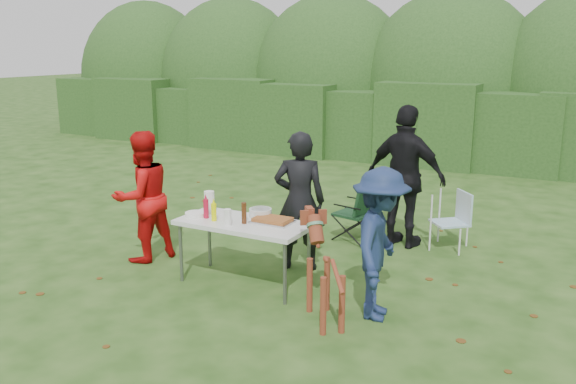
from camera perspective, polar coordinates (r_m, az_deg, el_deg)
The scene contains 20 objects.
ground at distance 7.24m, azimuth -4.64°, elevation -8.06°, with size 80.00×80.00×0.00m, color #1E4211.
hedge_row at distance 14.23m, azimuth 13.15°, elevation 5.98°, with size 22.00×1.40×1.70m, color #23471C.
shrub_backdrop at distance 15.70m, azimuth 14.89°, elevation 9.34°, with size 20.00×2.60×3.20m, color #3D6628.
folding_table at distance 6.86m, azimuth -4.17°, elevation -3.21°, with size 1.50×0.70×0.74m.
person_cook at distance 7.30m, azimuth 1.08°, elevation -0.84°, with size 0.62×0.40×1.69m, color black.
person_red_jacket at distance 7.81m, azimuth -13.45°, elevation -0.42°, with size 0.80×0.62×1.64m, color red.
person_black_puffy at distance 8.24m, azimuth 10.95°, elevation 1.40°, with size 1.12×0.47×1.91m, color black.
child at distance 6.07m, azimuth 8.59°, elevation -4.84°, with size 0.99×0.57×1.53m, color navy.
dog at distance 5.99m, azimuth 3.53°, elevation -7.71°, with size 1.04×0.42×0.99m, color brown, non-canonical shape.
camping_chair at distance 8.52m, azimuth 6.15°, elevation -1.72°, with size 0.53×0.53×0.85m, color #15351C, non-canonical shape.
lawn_chair at distance 8.39m, azimuth 14.89°, elevation -2.58°, with size 0.46×0.46×0.78m, color #539FBD, non-canonical shape.
food_tray at distance 6.79m, azimuth -1.46°, elevation -2.79°, with size 0.45×0.30×0.02m, color #B7B7BA.
focaccia_bread at distance 6.79m, azimuth -1.46°, elevation -2.56°, with size 0.40×0.26×0.04m, color #995525.
mustard_bottle at distance 6.89m, azimuth -6.95°, elevation -1.88°, with size 0.06×0.06×0.20m, color #F2FA00.
ketchup_bottle at distance 7.00m, azimuth -7.68°, elevation -1.55°, with size 0.06×0.06×0.22m, color #B4102F.
beer_bottle at distance 6.74m, azimuth -4.14°, elevation -1.98°, with size 0.06×0.06×0.24m, color #47230F.
paper_towel_roll at distance 7.21m, azimuth -7.37°, elevation -0.94°, with size 0.12×0.12×0.26m, color white.
cup_stack at distance 6.71m, azimuth -5.67°, elevation -2.35°, with size 0.08×0.08×0.18m, color white.
pasta_bowl at distance 7.00m, azimuth -2.60°, elevation -1.96°, with size 0.26×0.26×0.10m, color silver.
plate_stack at distance 7.10m, azimuth -8.65°, elevation -2.08°, with size 0.24×0.24×0.05m, color white.
Camera 1 is at (3.69, -5.62, 2.68)m, focal length 38.00 mm.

